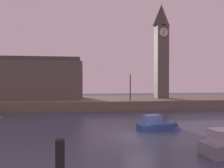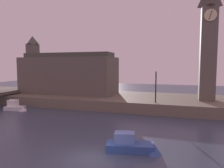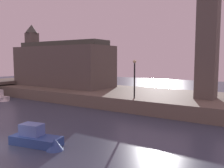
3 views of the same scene
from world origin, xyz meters
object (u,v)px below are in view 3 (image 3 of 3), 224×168
object	(u,v)px
parliament_hall	(62,64)
boat_ferry_white	(0,97)
clock_tower	(209,17)
streetlamp	(134,75)
boat_tour_blue	(40,139)

from	to	relation	value
parliament_hall	boat_ferry_white	world-z (taller)	parliament_hall
clock_tower	streetlamp	distance (m)	9.95
clock_tower	boat_ferry_white	bearing A→B (deg)	-162.55
boat_tour_blue	clock_tower	bearing A→B (deg)	68.82
clock_tower	streetlamp	xyz separation A→B (m)	(-6.66, -4.13, -6.14)
clock_tower	parliament_hall	size ratio (longest dim) A/B	1.01
boat_tour_blue	streetlamp	bearing A→B (deg)	89.72
streetlamp	boat_tour_blue	distance (m)	13.71
parliament_hall	boat_tour_blue	size ratio (longest dim) A/B	3.79
boat_ferry_white	boat_tour_blue	bearing A→B (deg)	-25.56
parliament_hall	boat_tour_blue	xyz separation A→B (m)	(16.03, -18.18, -4.51)
boat_tour_blue	boat_ferry_white	bearing A→B (deg)	154.44
streetlamp	boat_ferry_white	xyz separation A→B (m)	(-19.28, -4.03, -3.63)
boat_ferry_white	parliament_hall	bearing A→B (deg)	70.46
parliament_hall	streetlamp	xyz separation A→B (m)	(16.09, -4.97, -0.85)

